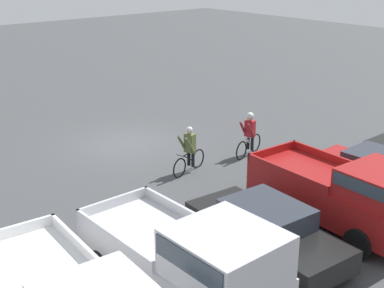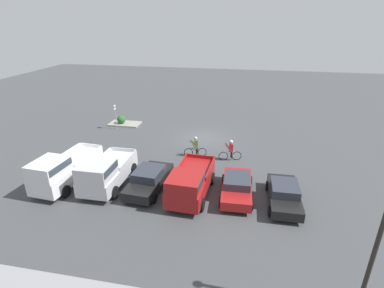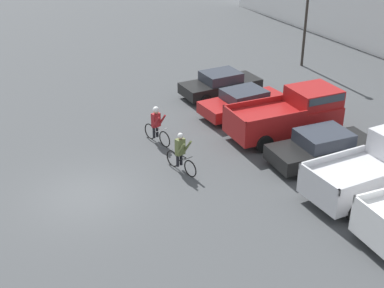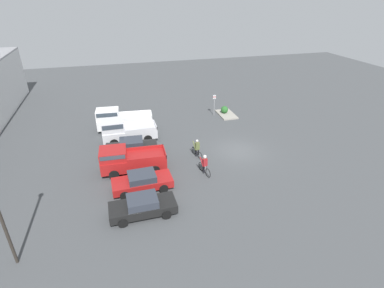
% 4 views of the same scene
% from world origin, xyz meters
% --- Properties ---
extents(ground_plane, '(80.00, 80.00, 0.00)m').
position_xyz_m(ground_plane, '(0.00, 0.00, 0.00)').
color(ground_plane, '#424447').
extents(sedan_0, '(1.96, 4.31, 1.32)m').
position_xyz_m(sedan_0, '(-6.38, 9.44, 0.66)').
color(sedan_0, black).
rests_on(sedan_0, ground_plane).
extents(sedan_1, '(2.07, 4.39, 1.32)m').
position_xyz_m(sedan_1, '(-3.58, 9.13, 0.68)').
color(sedan_1, maroon).
rests_on(sedan_1, ground_plane).
extents(pickup_truck_0, '(2.47, 5.20, 2.07)m').
position_xyz_m(pickup_truck_0, '(-0.76, 9.85, 1.07)').
color(pickup_truck_0, maroon).
rests_on(pickup_truck_0, ground_plane).
extents(sedan_2, '(2.25, 4.61, 1.40)m').
position_xyz_m(sedan_2, '(2.02, 9.37, 0.70)').
color(sedan_2, black).
rests_on(sedan_2, ground_plane).
extents(pickup_truck_1, '(2.32, 5.09, 2.24)m').
position_xyz_m(pickup_truck_1, '(4.81, 9.78, 1.15)').
color(pickup_truck_1, silver).
rests_on(pickup_truck_1, ground_plane).
extents(pickup_truck_2, '(2.45, 5.70, 2.30)m').
position_xyz_m(pickup_truck_2, '(7.66, 9.99, 1.17)').
color(pickup_truck_2, white).
rests_on(pickup_truck_2, ground_plane).
extents(cyclist_0, '(1.78, 0.57, 1.70)m').
position_xyz_m(cyclist_0, '(-0.03, 3.93, 0.83)').
color(cyclist_0, black).
rests_on(cyclist_0, ground_plane).
extents(cyclist_1, '(1.76, 0.56, 1.72)m').
position_xyz_m(cyclist_1, '(-2.82, 4.13, 0.88)').
color(cyclist_1, black).
rests_on(cyclist_1, ground_plane).
extents(fire_lane_sign, '(0.08, 0.30, 2.57)m').
position_xyz_m(fire_lane_sign, '(8.81, -0.72, 1.55)').
color(fire_lane_sign, '#9E9EA3').
rests_on(fire_lane_sign, ground_plane).
extents(lamppost, '(0.36, 0.36, 7.26)m').
position_xyz_m(lamppost, '(-8.47, 16.48, 4.23)').
color(lamppost, '#2D2823').
rests_on(lamppost, ground_plane).
extents(curb_island, '(3.16, 1.77, 0.15)m').
position_xyz_m(curb_island, '(8.59, -2.19, 0.07)').
color(curb_island, gray).
rests_on(curb_island, ground_plane).
extents(shrub, '(0.85, 0.85, 0.85)m').
position_xyz_m(shrub, '(8.86, -2.04, 0.57)').
color(shrub, '#286028').
rests_on(shrub, curb_island).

